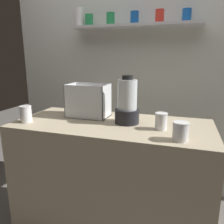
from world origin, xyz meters
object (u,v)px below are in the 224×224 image
at_px(juice_cup_mango_far_left, 26,115).
at_px(carrot_display_bin, 89,107).
at_px(blender_pitcher, 127,104).
at_px(juice_cup_carrot_left, 161,122).
at_px(juice_cup_mango_middle, 180,133).

bearing_deg(juice_cup_mango_far_left, carrot_display_bin, 38.34).
xyz_separation_m(carrot_display_bin, blender_pitcher, (0.33, -0.09, 0.06)).
bearing_deg(juice_cup_carrot_left, carrot_display_bin, 164.23).
xyz_separation_m(carrot_display_bin, juice_cup_mango_middle, (0.70, -0.33, -0.03)).
bearing_deg(carrot_display_bin, juice_cup_mango_middle, -25.44).
distance_m(blender_pitcher, juice_cup_carrot_left, 0.27).
bearing_deg(blender_pitcher, juice_cup_carrot_left, -17.09).
height_order(blender_pitcher, juice_cup_carrot_left, blender_pitcher).
bearing_deg(juice_cup_mango_far_left, juice_cup_carrot_left, 7.57).
height_order(carrot_display_bin, juice_cup_mango_far_left, carrot_display_bin).
bearing_deg(blender_pitcher, juice_cup_mango_far_left, -163.92).
relative_size(juice_cup_mango_far_left, juice_cup_carrot_left, 1.08).
relative_size(blender_pitcher, juice_cup_mango_middle, 3.12).
distance_m(carrot_display_bin, juice_cup_mango_middle, 0.78).
distance_m(carrot_display_bin, blender_pitcher, 0.35).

